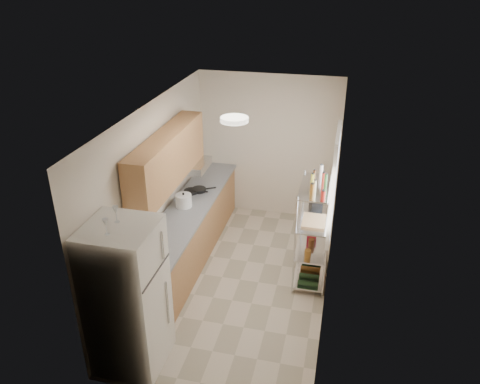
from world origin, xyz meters
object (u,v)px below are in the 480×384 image
Objects in this scene: cutting_board at (314,221)px; espresso_machine at (316,199)px; rice_cooker at (184,201)px; refrigerator at (127,297)px; frying_pan_large at (191,191)px.

cutting_board is 0.44m from espresso_machine.
rice_cooker is 2.00m from cutting_board.
refrigerator is at bearing -133.49° from cutting_board.
cutting_board reaches higher than frying_pan_large.
rice_cooker is 0.59× the size of cutting_board.
rice_cooker reaches higher than cutting_board.
refrigerator reaches higher than rice_cooker.
rice_cooker is 1.04× the size of frying_pan_large.
cutting_board is at bearing -102.86° from espresso_machine.
espresso_machine is at bearing 6.05° from rice_cooker.
frying_pan_large is at bearing 157.21° from espresso_machine.
espresso_machine is (2.02, -0.27, 0.23)m from frying_pan_large.
espresso_machine is (1.97, 0.21, 0.15)m from rice_cooker.
cutting_board is at bearing -27.79° from frying_pan_large.
frying_pan_large is (-0.16, 2.67, 0.01)m from refrigerator.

